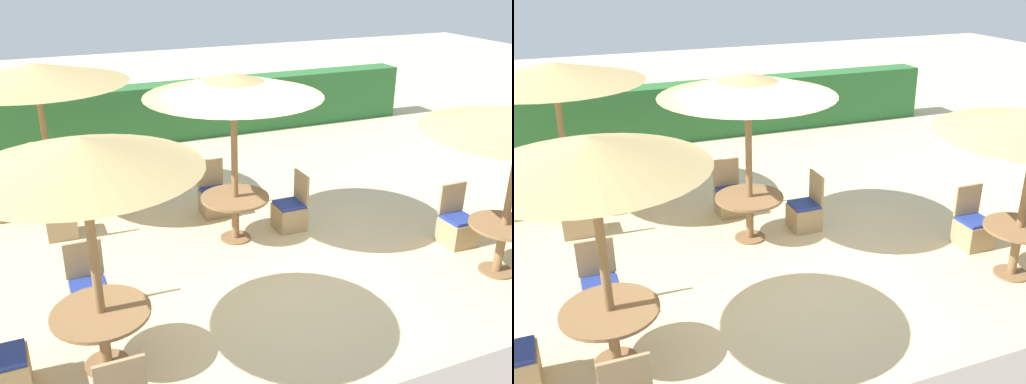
# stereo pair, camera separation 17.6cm
# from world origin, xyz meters

# --- Properties ---
(ground_plane) EXTENTS (40.00, 40.00, 0.00)m
(ground_plane) POSITION_xyz_m (0.00, 0.00, 0.00)
(ground_plane) COLOR beige
(hedge_row) EXTENTS (13.00, 0.70, 1.33)m
(hedge_row) POSITION_xyz_m (0.00, 6.50, 0.67)
(hedge_row) COLOR #2D6B33
(hedge_row) RESTS_ON ground_plane
(parasol_center) EXTENTS (2.59, 2.59, 2.61)m
(parasol_center) POSITION_xyz_m (-0.20, 0.96, 2.43)
(parasol_center) COLOR olive
(parasol_center) RESTS_ON ground_plane
(round_table_center) EXTENTS (1.05, 1.05, 0.72)m
(round_table_center) POSITION_xyz_m (-0.20, 0.96, 0.57)
(round_table_center) COLOR olive
(round_table_center) RESTS_ON ground_plane
(patio_chair_center_north) EXTENTS (0.46, 0.46, 0.93)m
(patio_chair_center_north) POSITION_xyz_m (-0.19, 1.98, 0.26)
(patio_chair_center_north) COLOR tan
(patio_chair_center_north) RESTS_ON ground_plane
(patio_chair_center_east) EXTENTS (0.46, 0.46, 0.93)m
(patio_chair_center_east) POSITION_xyz_m (0.76, 0.96, 0.26)
(patio_chair_center_east) COLOR tan
(patio_chair_center_east) RESTS_ON ground_plane
(parasol_front_left) EXTENTS (2.32, 2.32, 2.60)m
(parasol_front_left) POSITION_xyz_m (-2.58, -1.29, 2.42)
(parasol_front_left) COLOR olive
(parasol_front_left) RESTS_ON ground_plane
(round_table_front_left) EXTENTS (1.05, 1.05, 0.70)m
(round_table_front_left) POSITION_xyz_m (-2.58, -1.29, 0.55)
(round_table_front_left) COLOR olive
(round_table_front_left) RESTS_ON ground_plane
(patio_chair_front_left_north) EXTENTS (0.46, 0.46, 0.93)m
(patio_chair_front_left_north) POSITION_xyz_m (-2.60, -0.26, 0.26)
(patio_chair_front_left_north) COLOR tan
(patio_chair_front_left_north) RESTS_ON ground_plane
(patio_chair_front_left_west) EXTENTS (0.46, 0.46, 0.93)m
(patio_chair_front_left_west) POSITION_xyz_m (-3.59, -1.30, 0.26)
(patio_chair_front_left_west) COLOR tan
(patio_chair_front_left_west) RESTS_ON ground_plane
(parasol_back_left) EXTENTS (2.93, 2.93, 2.56)m
(parasol_back_left) POSITION_xyz_m (-2.72, 3.17, 2.39)
(parasol_back_left) COLOR olive
(parasol_back_left) RESTS_ON ground_plane
(round_table_back_left) EXTENTS (1.08, 1.08, 0.70)m
(round_table_back_left) POSITION_xyz_m (-2.72, 3.17, 0.56)
(round_table_back_left) COLOR olive
(round_table_back_left) RESTS_ON ground_plane
(patio_chair_back_left_north) EXTENTS (0.46, 0.46, 0.93)m
(patio_chair_back_left_north) POSITION_xyz_m (-2.78, 4.16, 0.26)
(patio_chair_back_left_north) COLOR tan
(patio_chair_back_left_north) RESTS_ON ground_plane
(patio_chair_back_left_south) EXTENTS (0.46, 0.46, 0.93)m
(patio_chair_back_left_south) POSITION_xyz_m (-2.70, 2.12, 0.26)
(patio_chair_back_left_south) COLOR tan
(patio_chair_back_left_south) RESTS_ON ground_plane
(patio_chair_back_left_east) EXTENTS (0.46, 0.46, 0.93)m
(patio_chair_back_left_east) POSITION_xyz_m (-1.67, 3.19, 0.26)
(patio_chair_back_left_east) COLOR tan
(patio_chair_back_left_east) RESTS_ON ground_plane
(round_table_front_right) EXTENTS (0.94, 0.94, 0.75)m
(round_table_front_right) POSITION_xyz_m (2.83, -1.44, 0.56)
(round_table_front_right) COLOR olive
(round_table_front_right) RESTS_ON ground_plane
(patio_chair_front_right_north) EXTENTS (0.46, 0.46, 0.93)m
(patio_chair_front_right_north) POSITION_xyz_m (2.88, -0.53, 0.26)
(patio_chair_front_right_north) COLOR tan
(patio_chair_front_right_north) RESTS_ON ground_plane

